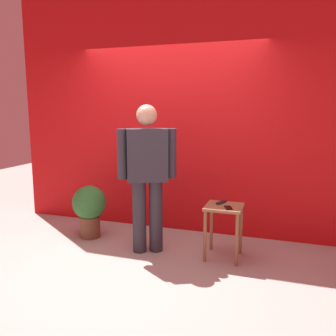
% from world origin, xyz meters
% --- Properties ---
extents(ground_plane, '(12.00, 12.00, 0.00)m').
position_xyz_m(ground_plane, '(0.00, 0.00, 0.00)').
color(ground_plane, '#9E9991').
extents(back_wall_red, '(4.62, 0.12, 3.37)m').
position_xyz_m(back_wall_red, '(0.00, 1.22, 1.69)').
color(back_wall_red, red).
rests_on(back_wall_red, ground_plane).
extents(standing_person, '(0.66, 0.41, 1.72)m').
position_xyz_m(standing_person, '(0.01, 0.32, 0.96)').
color(standing_person, '#2D2D38').
rests_on(standing_person, ground_plane).
extents(side_table, '(0.41, 0.41, 0.61)m').
position_xyz_m(side_table, '(0.89, 0.41, 0.48)').
color(side_table, olive).
rests_on(side_table, ground_plane).
extents(cell_phone, '(0.12, 0.16, 0.01)m').
position_xyz_m(cell_phone, '(0.95, 0.32, 0.61)').
color(cell_phone, black).
rests_on(cell_phone, side_table).
extents(tv_remote, '(0.10, 0.17, 0.02)m').
position_xyz_m(tv_remote, '(0.84, 0.50, 0.62)').
color(tv_remote, black).
rests_on(tv_remote, side_table).
extents(potted_plant, '(0.44, 0.44, 0.69)m').
position_xyz_m(potted_plant, '(-0.89, 0.51, 0.41)').
color(potted_plant, brown).
rests_on(potted_plant, ground_plane).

